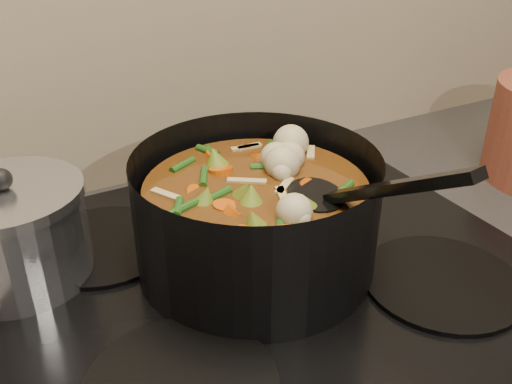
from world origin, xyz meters
TOP-DOWN VIEW (x-y plane):
  - stovetop at (0.00, 1.93)m, footprint 0.62×0.54m
  - stockpot at (-0.01, 1.94)m, footprint 0.29×0.38m
  - saucepan at (-0.26, 2.05)m, footprint 0.17×0.17m

SIDE VIEW (x-z plane):
  - stovetop at x=0.00m, z-range 0.91..0.93m
  - saucepan at x=-0.26m, z-range 0.92..1.06m
  - stockpot at x=-0.01m, z-range 0.89..1.10m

